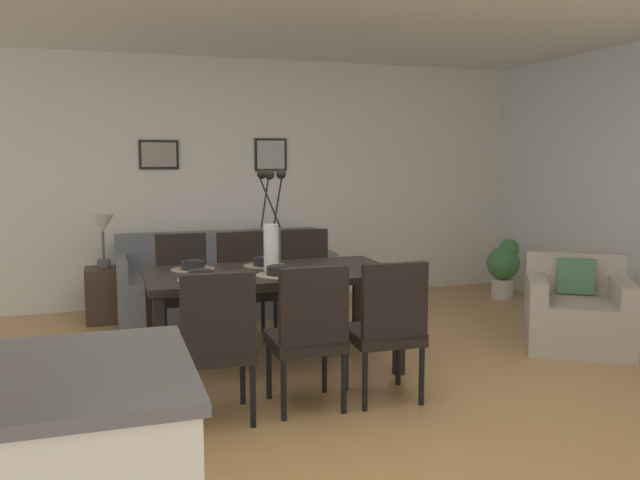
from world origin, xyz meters
TOP-DOWN VIEW (x-y plane):
  - ground_plane at (0.00, 0.00)m, footprint 9.00×9.00m
  - back_wall_panel at (0.00, 3.25)m, footprint 9.00×0.10m
  - dining_table at (0.13, 0.81)m, footprint 1.80×0.94m
  - dining_chair_near_left at (-0.42, -0.07)m, footprint 0.46×0.46m
  - dining_chair_near_right at (-0.41, 1.69)m, footprint 0.45×0.45m
  - dining_chair_far_left at (0.15, -0.05)m, footprint 0.44×0.44m
  - dining_chair_far_right at (0.10, 1.67)m, footprint 0.46×0.46m
  - dining_chair_mid_left at (0.67, -0.06)m, footprint 0.46×0.46m
  - dining_chair_mid_right at (0.67, 1.69)m, footprint 0.47×0.47m
  - centerpiece_vase at (0.13, 0.81)m, footprint 0.21×0.23m
  - placemat_near_left at (-0.41, 0.60)m, footprint 0.32×0.32m
  - bowl_near_left at (-0.41, 0.60)m, footprint 0.17×0.17m
  - placemat_near_right at (-0.41, 1.02)m, footprint 0.32×0.32m
  - bowl_near_right at (-0.41, 1.02)m, footprint 0.17×0.17m
  - placemat_far_left at (0.13, 0.60)m, footprint 0.32×0.32m
  - bowl_far_left at (0.13, 0.60)m, footprint 0.17×0.17m
  - placemat_far_right at (0.13, 1.02)m, footprint 0.32×0.32m
  - bowl_far_right at (0.13, 1.02)m, footprint 0.17×0.17m
  - sofa at (0.11, 2.70)m, footprint 2.09×0.84m
  - side_table at (-1.04, 2.68)m, footprint 0.36×0.36m
  - table_lamp at (-1.04, 2.68)m, footprint 0.22×0.22m
  - armchair at (2.67, 0.59)m, footprint 1.11×1.11m
  - framed_picture_left at (-0.47, 3.18)m, footprint 0.40×0.03m
  - framed_picture_center at (0.72, 3.18)m, footprint 0.35×0.03m
  - potted_plant at (3.16, 2.37)m, footprint 0.36×0.36m

SIDE VIEW (x-z plane):
  - ground_plane at x=0.00m, z-range 0.00..0.00m
  - side_table at x=-1.04m, z-range 0.00..0.52m
  - sofa at x=0.11m, z-range -0.12..0.68m
  - armchair at x=2.67m, z-range -0.09..0.66m
  - potted_plant at x=3.16m, z-range 0.04..0.71m
  - dining_chair_near_left at x=-0.42m, z-range 0.05..0.97m
  - dining_chair_near_right at x=-0.41m, z-range 0.05..0.97m
  - dining_chair_far_left at x=0.15m, z-range 0.05..0.97m
  - dining_chair_far_right at x=0.10m, z-range 0.05..0.97m
  - dining_chair_mid_left at x=0.67m, z-range 0.05..0.97m
  - dining_chair_mid_right at x=0.67m, z-range 0.05..0.97m
  - dining_table at x=0.13m, z-range 0.29..1.03m
  - placemat_near_left at x=-0.41m, z-range 0.74..0.75m
  - placemat_near_right at x=-0.41m, z-range 0.74..0.75m
  - placemat_far_left at x=0.13m, z-range 0.74..0.75m
  - placemat_far_right at x=0.13m, z-range 0.74..0.75m
  - bowl_near_left at x=-0.41m, z-range 0.75..0.81m
  - bowl_near_right at x=-0.41m, z-range 0.75..0.81m
  - bowl_far_left at x=0.13m, z-range 0.75..0.81m
  - bowl_far_right at x=0.13m, z-range 0.75..0.81m
  - table_lamp at x=-1.04m, z-range 0.64..1.15m
  - centerpiece_vase at x=0.13m, z-range 0.66..1.39m
  - back_wall_panel at x=0.00m, z-range 0.00..2.60m
  - framed_picture_left at x=-0.47m, z-range 1.44..1.74m
  - framed_picture_center at x=0.72m, z-range 1.41..1.77m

